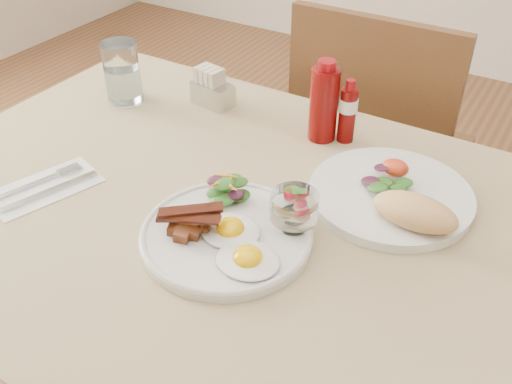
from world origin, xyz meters
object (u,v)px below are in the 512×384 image
at_px(table, 249,253).
at_px(sugar_caddy, 212,90).
at_px(ketchup_bottle, 324,103).
at_px(chair_far, 376,150).
at_px(fruit_cup, 294,207).
at_px(hot_sauce_bottle, 348,112).
at_px(second_plate, 396,198).
at_px(water_glass, 123,76).
at_px(main_plate, 226,236).

relative_size(table, sugar_caddy, 13.00).
relative_size(table, ketchup_bottle, 7.81).
bearing_deg(chair_far, fruit_cup, -82.30).
xyz_separation_m(hot_sauce_bottle, sugar_caddy, (-0.32, -0.01, -0.03)).
relative_size(second_plate, water_glass, 2.11).
distance_m(main_plate, ketchup_bottle, 0.38).
bearing_deg(main_plate, sugar_caddy, 127.41).
height_order(second_plate, water_glass, water_glass).
height_order(table, hot_sauce_bottle, hot_sauce_bottle).
xyz_separation_m(table, fruit_cup, (0.09, -0.01, 0.15)).
bearing_deg(fruit_cup, chair_far, 97.70).
bearing_deg(table, hot_sauce_bottle, 82.66).
bearing_deg(ketchup_bottle, fruit_cup, -72.44).
bearing_deg(water_glass, table, -24.74).
xyz_separation_m(fruit_cup, hot_sauce_bottle, (-0.05, 0.32, 0.01)).
bearing_deg(table, water_glass, 155.26).
relative_size(chair_far, water_glass, 6.76).
bearing_deg(second_plate, sugar_caddy, 163.15).
height_order(table, water_glass, water_glass).
height_order(main_plate, sugar_caddy, sugar_caddy).
bearing_deg(ketchup_bottle, hot_sauce_bottle, 19.10).
xyz_separation_m(chair_far, sugar_caddy, (-0.28, -0.36, 0.26)).
bearing_deg(table, main_plate, -87.61).
bearing_deg(ketchup_bottle, second_plate, -34.12).
relative_size(main_plate, ketchup_bottle, 1.64).
bearing_deg(water_glass, second_plate, -5.21).
bearing_deg(chair_far, second_plate, -67.92).
bearing_deg(fruit_cup, second_plate, 54.10).
relative_size(fruit_cup, water_glass, 0.57).
bearing_deg(fruit_cup, sugar_caddy, 140.43).
bearing_deg(table, fruit_cup, -4.54).
bearing_deg(main_plate, second_plate, 47.92).
relative_size(chair_far, hot_sauce_bottle, 6.89).
distance_m(ketchup_bottle, water_glass, 0.47).
bearing_deg(fruit_cup, main_plate, -143.35).
xyz_separation_m(fruit_cup, water_glass, (-0.56, 0.22, 0.00)).
bearing_deg(hot_sauce_bottle, main_plate, -95.53).
height_order(ketchup_bottle, hot_sauce_bottle, ketchup_bottle).
distance_m(table, fruit_cup, 0.17).
distance_m(chair_far, water_glass, 0.71).
xyz_separation_m(fruit_cup, sugar_caddy, (-0.37, 0.31, -0.02)).
xyz_separation_m(table, main_plate, (0.00, -0.07, 0.10)).
bearing_deg(hot_sauce_bottle, water_glass, -168.98).
height_order(table, second_plate, second_plate).
relative_size(chair_far, ketchup_bottle, 5.46).
relative_size(table, chair_far, 1.43).
distance_m(fruit_cup, second_plate, 0.20).
height_order(second_plate, ketchup_bottle, ketchup_bottle).
relative_size(ketchup_bottle, sugar_caddy, 1.66).
height_order(table, sugar_caddy, sugar_caddy).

